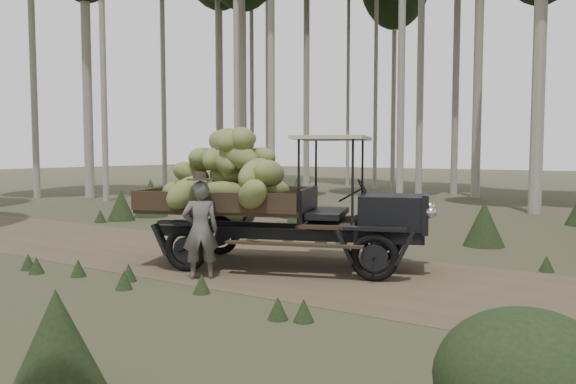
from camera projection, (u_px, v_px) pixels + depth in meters
ground at (278, 267)px, 10.46m from camera, size 120.00×120.00×0.00m
dirt_track at (278, 267)px, 10.46m from camera, size 70.00×4.00×0.01m
banana_truck at (255, 182)px, 10.52m from camera, size 5.51×3.58×2.64m
farmer at (200, 229)px, 9.41m from camera, size 0.71×0.70×1.80m
undergrowth at (286, 232)px, 11.25m from camera, size 22.48×21.72×1.33m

